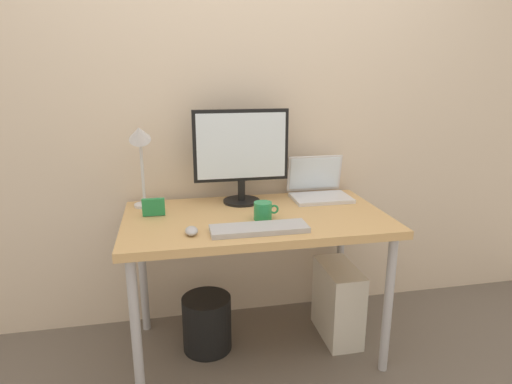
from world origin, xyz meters
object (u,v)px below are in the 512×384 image
object	(u,v)px
monitor	(241,151)
desk_lamp	(140,147)
keyboard	(259,229)
coffee_mug	(263,211)
computer_tower	(338,302)
mouse	(191,231)
wastebasket	(207,323)
laptop	(318,187)
desk	(256,228)
photo_frame	(154,207)

from	to	relation	value
monitor	desk_lamp	distance (m)	0.52
desk_lamp	keyboard	bearing A→B (deg)	-41.33
coffee_mug	computer_tower	size ratio (longest dim) A/B	0.29
mouse	wastebasket	size ratio (longest dim) A/B	0.30
monitor	desk_lamp	bearing A→B (deg)	179.92
laptop	mouse	size ratio (longest dim) A/B	3.56
desk	coffee_mug	world-z (taller)	coffee_mug
monitor	laptop	distance (m)	0.50
desk_lamp	computer_tower	xyz separation A→B (m)	(1.02, -0.21, -0.87)
keyboard	mouse	bearing A→B (deg)	176.36
mouse	coffee_mug	bearing A→B (deg)	21.11
coffee_mug	wastebasket	size ratio (longest dim) A/B	0.41
computer_tower	monitor	bearing A→B (deg)	157.41
desk	photo_frame	size ratio (longest dim) A/B	11.83
desk_lamp	photo_frame	xyz separation A→B (m)	(0.05, -0.15, -0.28)
monitor	desk_lamp	xyz separation A→B (m)	(-0.52, 0.00, 0.04)
laptop	mouse	distance (m)	0.87
desk	monitor	size ratio (longest dim) A/B	2.56
wastebasket	coffee_mug	bearing A→B (deg)	-22.85
photo_frame	wastebasket	size ratio (longest dim) A/B	0.37
monitor	mouse	xyz separation A→B (m)	(-0.30, -0.44, -0.27)
desk	coffee_mug	distance (m)	0.13
laptop	desk_lamp	size ratio (longest dim) A/B	0.70
laptop	coffee_mug	xyz separation A→B (m)	(-0.39, -0.32, -0.01)
laptop	photo_frame	distance (m)	0.92
keyboard	mouse	distance (m)	0.30
monitor	computer_tower	distance (m)	1.00
wastebasket	desk_lamp	bearing A→B (deg)	147.82
keyboard	computer_tower	xyz separation A→B (m)	(0.50, 0.25, -0.56)
desk	mouse	distance (m)	0.40
computer_tower	keyboard	bearing A→B (deg)	-153.82
desk_lamp	coffee_mug	bearing A→B (deg)	-27.82
laptop	wastebasket	xyz separation A→B (m)	(-0.67, -0.20, -0.67)
laptop	wastebasket	bearing A→B (deg)	-163.47
computer_tower	wastebasket	world-z (taller)	computer_tower
coffee_mug	photo_frame	world-z (taller)	photo_frame
wastebasket	desk	bearing A→B (deg)	-10.69
keyboard	wastebasket	world-z (taller)	keyboard
keyboard	computer_tower	distance (m)	0.79
keyboard	mouse	xyz separation A→B (m)	(-0.30, 0.02, 0.01)
keyboard	coffee_mug	xyz separation A→B (m)	(0.05, 0.16, 0.03)
desk	laptop	xyz separation A→B (m)	(0.41, 0.25, 0.13)
photo_frame	computer_tower	xyz separation A→B (m)	(0.97, -0.06, -0.60)
laptop	keyboard	bearing A→B (deg)	-133.12
computer_tower	wastebasket	xyz separation A→B (m)	(-0.73, 0.03, -0.06)
laptop	computer_tower	distance (m)	0.65
desk	laptop	size ratio (longest dim) A/B	4.07
desk	monitor	bearing A→B (deg)	98.24
computer_tower	desk	bearing A→B (deg)	-177.30
desk_lamp	wastebasket	world-z (taller)	desk_lamp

